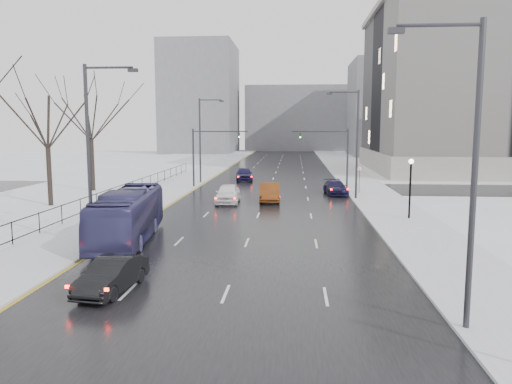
% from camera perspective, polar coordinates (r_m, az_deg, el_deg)
% --- Properties ---
extents(road, '(16.00, 150.00, 0.04)m').
position_cam_1_polar(road, '(66.57, 2.06, 1.70)').
color(road, black).
rests_on(road, ground).
extents(cross_road, '(130.00, 10.00, 0.04)m').
position_cam_1_polar(cross_road, '(54.66, 1.54, 0.44)').
color(cross_road, black).
rests_on(cross_road, ground).
extents(sidewalk_left, '(5.00, 150.00, 0.16)m').
position_cam_1_polar(sidewalk_left, '(67.81, -6.84, 1.81)').
color(sidewalk_left, silver).
rests_on(sidewalk_left, ground).
extents(sidewalk_right, '(5.00, 150.00, 0.16)m').
position_cam_1_polar(sidewalk_right, '(66.97, 11.08, 1.65)').
color(sidewalk_right, silver).
rests_on(sidewalk_right, ground).
extents(park_strip, '(14.00, 150.00, 0.12)m').
position_cam_1_polar(park_strip, '(70.28, -14.46, 1.81)').
color(park_strip, white).
rests_on(park_strip, ground).
extents(tree_park_d, '(8.75, 8.75, 12.50)m').
position_cam_1_polar(tree_park_d, '(45.61, -22.37, -1.55)').
color(tree_park_d, black).
rests_on(tree_park_d, ground).
extents(tree_park_e, '(9.45, 9.45, 13.50)m').
position_cam_1_polar(tree_park_e, '(54.77, -18.06, 0.07)').
color(tree_park_e, black).
rests_on(tree_park_e, ground).
extents(iron_fence, '(0.06, 70.00, 1.30)m').
position_cam_1_polar(iron_fence, '(39.87, -18.85, -1.30)').
color(iron_fence, black).
rests_on(iron_fence, sidewalk_left).
extents(streetlight_r_near, '(2.95, 0.25, 10.00)m').
position_cam_1_polar(streetlight_r_near, '(17.11, 23.04, 3.22)').
color(streetlight_r_near, '#2D2D33').
rests_on(streetlight_r_near, ground).
extents(streetlight_r_mid, '(2.95, 0.25, 10.00)m').
position_cam_1_polar(streetlight_r_mid, '(46.51, 11.22, 5.99)').
color(streetlight_r_mid, '#2D2D33').
rests_on(streetlight_r_mid, ground).
extents(streetlight_l_near, '(2.95, 0.25, 10.00)m').
position_cam_1_polar(streetlight_l_near, '(28.37, -18.20, 4.90)').
color(streetlight_l_near, '#2D2D33').
rests_on(streetlight_l_near, ground).
extents(streetlight_l_far, '(2.95, 0.25, 10.00)m').
position_cam_1_polar(streetlight_l_far, '(59.20, -6.21, 6.37)').
color(streetlight_l_far, '#2D2D33').
rests_on(streetlight_l_far, ground).
extents(lamppost_r_mid, '(0.36, 0.36, 4.28)m').
position_cam_1_polar(lamppost_r_mid, '(37.31, 17.24, 1.34)').
color(lamppost_r_mid, black).
rests_on(lamppost_r_mid, sidewalk_right).
extents(mast_signal_right, '(6.10, 0.33, 6.50)m').
position_cam_1_polar(mast_signal_right, '(54.44, 9.31, 4.63)').
color(mast_signal_right, '#2D2D33').
rests_on(mast_signal_right, ground).
extents(mast_signal_left, '(6.10, 0.33, 6.50)m').
position_cam_1_polar(mast_signal_left, '(55.16, -6.09, 4.72)').
color(mast_signal_left, '#2D2D33').
rests_on(mast_signal_left, ground).
extents(no_uturn_sign, '(0.60, 0.06, 2.70)m').
position_cam_1_polar(no_uturn_sign, '(50.79, 11.75, 2.34)').
color(no_uturn_sign, '#2D2D33').
rests_on(no_uturn_sign, sidewalk_right).
extents(civic_building, '(41.00, 31.00, 24.80)m').
position_cam_1_polar(civic_building, '(84.71, 27.24, 9.70)').
color(civic_building, gray).
rests_on(civic_building, ground).
extents(bldg_far_right, '(24.00, 20.00, 22.00)m').
position_cam_1_polar(bldg_far_right, '(123.87, 16.41, 9.16)').
color(bldg_far_right, slate).
rests_on(bldg_far_right, ground).
extents(bldg_far_left, '(18.00, 22.00, 28.00)m').
position_cam_1_polar(bldg_far_left, '(133.69, -6.35, 10.55)').
color(bldg_far_left, slate).
rests_on(bldg_far_left, ground).
extents(bldg_far_center, '(30.00, 18.00, 18.00)m').
position_cam_1_polar(bldg_far_center, '(146.20, 4.98, 8.34)').
color(bldg_far_center, slate).
rests_on(bldg_far_center, ground).
extents(sedan_left_near, '(1.97, 4.31, 1.37)m').
position_cam_1_polar(sedan_left_near, '(21.37, -16.14, -9.09)').
color(sedan_left_near, black).
rests_on(sedan_left_near, road).
extents(bus, '(3.81, 11.01, 3.00)m').
position_cam_1_polar(bus, '(30.25, -14.39, -2.60)').
color(bus, navy).
rests_on(bus, road).
extents(sedan_center_near, '(2.15, 5.01, 1.69)m').
position_cam_1_polar(sedan_center_near, '(43.87, -3.23, -0.17)').
color(sedan_center_near, white).
rests_on(sedan_center_near, road).
extents(sedan_right_near, '(2.08, 5.19, 1.68)m').
position_cam_1_polar(sedan_right_near, '(44.74, 1.55, -0.02)').
color(sedan_right_near, brown).
rests_on(sedan_right_near, road).
extents(sedan_right_far, '(2.44, 4.91, 1.37)m').
position_cam_1_polar(sedan_right_far, '(50.01, 9.08, 0.51)').
color(sedan_right_far, '#151236').
rests_on(sedan_right_far, road).
extents(sedan_center_far, '(2.60, 5.09, 1.66)m').
position_cam_1_polar(sedan_center_far, '(61.85, -1.36, 2.05)').
color(sedan_center_far, '#191540').
rests_on(sedan_center_far, road).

